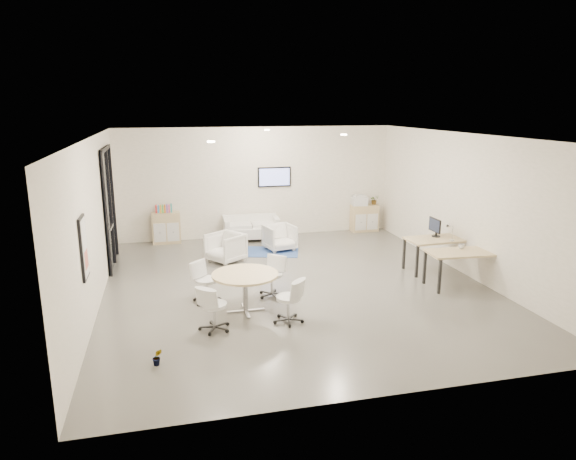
{
  "coord_description": "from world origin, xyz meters",
  "views": [
    {
      "loc": [
        -2.62,
        -10.18,
        3.81
      ],
      "look_at": [
        -0.07,
        0.4,
        1.15
      ],
      "focal_mm": 32.0,
      "sensor_mm": 36.0,
      "label": 1
    }
  ],
  "objects_px": {
    "sideboard_right": "(364,218)",
    "armchair_right": "(280,236)",
    "sideboard_left": "(166,228)",
    "desk_front": "(462,255)",
    "armchair_left": "(225,246)",
    "round_table": "(245,278)",
    "loveseat": "(251,229)",
    "desk_rear": "(439,241)"
  },
  "relations": [
    {
      "from": "sideboard_right",
      "to": "armchair_right",
      "type": "xyz_separation_m",
      "value": [
        -3.0,
        -1.45,
        -0.03
      ]
    },
    {
      "from": "sideboard_left",
      "to": "sideboard_right",
      "type": "xyz_separation_m",
      "value": [
        5.96,
        0.0,
        -0.03
      ]
    },
    {
      "from": "armchair_right",
      "to": "desk_rear",
      "type": "bearing_deg",
      "value": -52.32
    },
    {
      "from": "armchair_left",
      "to": "round_table",
      "type": "relative_size",
      "value": 0.64
    },
    {
      "from": "sideboard_left",
      "to": "round_table",
      "type": "relative_size",
      "value": 0.71
    },
    {
      "from": "round_table",
      "to": "armchair_left",
      "type": "bearing_deg",
      "value": 89.71
    },
    {
      "from": "sideboard_left",
      "to": "desk_front",
      "type": "relative_size",
      "value": 0.58
    },
    {
      "from": "sideboard_right",
      "to": "desk_rear",
      "type": "xyz_separation_m",
      "value": [
        0.21,
        -4.07,
        0.3
      ]
    },
    {
      "from": "sideboard_right",
      "to": "desk_front",
      "type": "distance_m",
      "value": 5.14
    },
    {
      "from": "sideboard_right",
      "to": "armchair_right",
      "type": "relative_size",
      "value": 1.08
    },
    {
      "from": "desk_rear",
      "to": "desk_front",
      "type": "distance_m",
      "value": 1.06
    },
    {
      "from": "armchair_left",
      "to": "armchair_right",
      "type": "bearing_deg",
      "value": 79.21
    },
    {
      "from": "loveseat",
      "to": "sideboard_right",
      "type": "bearing_deg",
      "value": 5.68
    },
    {
      "from": "loveseat",
      "to": "desk_rear",
      "type": "bearing_deg",
      "value": -42.99
    },
    {
      "from": "loveseat",
      "to": "armchair_right",
      "type": "height_order",
      "value": "armchair_right"
    },
    {
      "from": "sideboard_right",
      "to": "loveseat",
      "type": "height_order",
      "value": "sideboard_right"
    },
    {
      "from": "armchair_left",
      "to": "round_table",
      "type": "height_order",
      "value": "armchair_left"
    },
    {
      "from": "loveseat",
      "to": "desk_front",
      "type": "xyz_separation_m",
      "value": [
        3.73,
        -4.96,
        0.37
      ]
    },
    {
      "from": "armchair_right",
      "to": "armchair_left",
      "type": "bearing_deg",
      "value": -167.95
    },
    {
      "from": "armchair_left",
      "to": "desk_rear",
      "type": "bearing_deg",
      "value": 32.32
    },
    {
      "from": "loveseat",
      "to": "desk_front",
      "type": "height_order",
      "value": "desk_front"
    },
    {
      "from": "sideboard_right",
      "to": "armchair_left",
      "type": "relative_size",
      "value": 1.03
    },
    {
      "from": "desk_rear",
      "to": "armchair_right",
      "type": "bearing_deg",
      "value": 137.79
    },
    {
      "from": "round_table",
      "to": "desk_rear",
      "type": "bearing_deg",
      "value": 16.1
    },
    {
      "from": "desk_front",
      "to": "round_table",
      "type": "bearing_deg",
      "value": -172.33
    },
    {
      "from": "loveseat",
      "to": "armchair_right",
      "type": "xyz_separation_m",
      "value": [
        0.56,
        -1.28,
        0.06
      ]
    },
    {
      "from": "sideboard_left",
      "to": "loveseat",
      "type": "bearing_deg",
      "value": -4.08
    },
    {
      "from": "sideboard_left",
      "to": "round_table",
      "type": "xyz_separation_m",
      "value": [
        1.39,
        -5.45,
        0.24
      ]
    },
    {
      "from": "desk_front",
      "to": "desk_rear",
      "type": "bearing_deg",
      "value": 91.02
    },
    {
      "from": "armchair_left",
      "to": "desk_front",
      "type": "height_order",
      "value": "armchair_left"
    },
    {
      "from": "loveseat",
      "to": "desk_rear",
      "type": "relative_size",
      "value": 1.04
    },
    {
      "from": "sideboard_right",
      "to": "armchair_left",
      "type": "height_order",
      "value": "sideboard_right"
    },
    {
      "from": "loveseat",
      "to": "armchair_right",
      "type": "bearing_deg",
      "value": -63.34
    },
    {
      "from": "desk_front",
      "to": "loveseat",
      "type": "bearing_deg",
      "value": 130.76
    },
    {
      "from": "sideboard_right",
      "to": "armchair_right",
      "type": "height_order",
      "value": "sideboard_right"
    },
    {
      "from": "sideboard_right",
      "to": "loveseat",
      "type": "relative_size",
      "value": 0.51
    },
    {
      "from": "sideboard_right",
      "to": "round_table",
      "type": "relative_size",
      "value": 0.66
    },
    {
      "from": "sideboard_right",
      "to": "desk_front",
      "type": "height_order",
      "value": "sideboard_right"
    },
    {
      "from": "sideboard_left",
      "to": "sideboard_right",
      "type": "height_order",
      "value": "sideboard_left"
    },
    {
      "from": "sideboard_left",
      "to": "armchair_right",
      "type": "xyz_separation_m",
      "value": [
        2.95,
        -1.45,
        -0.06
      ]
    },
    {
      "from": "sideboard_right",
      "to": "round_table",
      "type": "distance_m",
      "value": 7.12
    },
    {
      "from": "armchair_right",
      "to": "desk_front",
      "type": "height_order",
      "value": "desk_front"
    }
  ]
}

